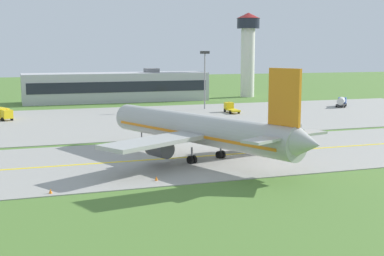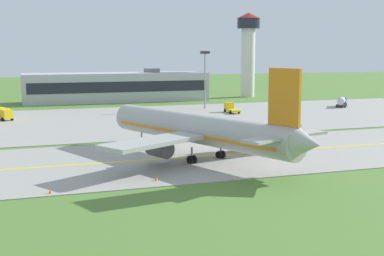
{
  "view_description": "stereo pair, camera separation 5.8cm",
  "coord_description": "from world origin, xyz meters",
  "px_view_note": "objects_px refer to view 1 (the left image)",
  "views": [
    {
      "loc": [
        -28.86,
        -67.09,
        14.53
      ],
      "look_at": [
        -5.53,
        0.94,
        4.0
      ],
      "focal_mm": 48.87,
      "sensor_mm": 36.0,
      "label": 1
    },
    {
      "loc": [
        -28.8,
        -67.11,
        14.53
      ],
      "look_at": [
        -5.53,
        0.94,
        4.0
      ],
      "focal_mm": 48.87,
      "sensor_mm": 36.0,
      "label": 2
    }
  ],
  "objects_px": {
    "control_tower": "(248,47)",
    "apron_light_mast": "(205,73)",
    "service_truck_pushback": "(3,113)",
    "service_truck_fuel": "(341,101)",
    "service_truck_catering": "(231,108)",
    "airplane_lead": "(199,129)"
  },
  "relations": [
    {
      "from": "control_tower",
      "to": "apron_light_mast",
      "type": "bearing_deg",
      "value": -130.5
    },
    {
      "from": "service_truck_catering",
      "to": "control_tower",
      "type": "height_order",
      "value": "control_tower"
    },
    {
      "from": "service_truck_pushback",
      "to": "airplane_lead",
      "type": "bearing_deg",
      "value": -63.59
    },
    {
      "from": "service_truck_catering",
      "to": "control_tower",
      "type": "bearing_deg",
      "value": 60.09
    },
    {
      "from": "service_truck_fuel",
      "to": "service_truck_pushback",
      "type": "height_order",
      "value": "service_truck_fuel"
    },
    {
      "from": "service_truck_fuel",
      "to": "apron_light_mast",
      "type": "distance_m",
      "value": 37.42
    },
    {
      "from": "control_tower",
      "to": "apron_light_mast",
      "type": "relative_size",
      "value": 1.83
    },
    {
      "from": "service_truck_catering",
      "to": "control_tower",
      "type": "distance_m",
      "value": 48.14
    },
    {
      "from": "service_truck_fuel",
      "to": "service_truck_pushback",
      "type": "distance_m",
      "value": 84.26
    },
    {
      "from": "service_truck_catering",
      "to": "apron_light_mast",
      "type": "height_order",
      "value": "apron_light_mast"
    },
    {
      "from": "service_truck_pushback",
      "to": "control_tower",
      "type": "height_order",
      "value": "control_tower"
    },
    {
      "from": "control_tower",
      "to": "apron_light_mast",
      "type": "xyz_separation_m",
      "value": [
        -26.03,
        -30.48,
        -6.84
      ]
    },
    {
      "from": "control_tower",
      "to": "service_truck_pushback",
      "type": "bearing_deg",
      "value": -153.67
    },
    {
      "from": "service_truck_fuel",
      "to": "apron_light_mast",
      "type": "xyz_separation_m",
      "value": [
        -35.92,
        6.99,
        7.79
      ]
    },
    {
      "from": "airplane_lead",
      "to": "service_truck_fuel",
      "type": "bearing_deg",
      "value": 41.41
    },
    {
      "from": "service_truck_pushback",
      "to": "control_tower",
      "type": "bearing_deg",
      "value": 26.33
    },
    {
      "from": "service_truck_pushback",
      "to": "apron_light_mast",
      "type": "relative_size",
      "value": 0.43
    },
    {
      "from": "service_truck_fuel",
      "to": "control_tower",
      "type": "relative_size",
      "value": 0.22
    },
    {
      "from": "service_truck_catering",
      "to": "apron_light_mast",
      "type": "xyz_separation_m",
      "value": [
        -3.22,
        9.17,
        8.14
      ]
    },
    {
      "from": "apron_light_mast",
      "to": "service_truck_catering",
      "type": "bearing_deg",
      "value": -70.68
    },
    {
      "from": "service_truck_fuel",
      "to": "service_truck_catering",
      "type": "distance_m",
      "value": 32.78
    },
    {
      "from": "apron_light_mast",
      "to": "service_truck_pushback",
      "type": "bearing_deg",
      "value": -172.54
    }
  ]
}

